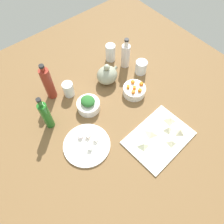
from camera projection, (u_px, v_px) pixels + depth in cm
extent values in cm
cube|color=brown|center=(112.00, 118.00, 126.44)|extent=(190.00, 190.00, 3.00)
cube|color=white|center=(159.00, 138.00, 117.32)|extent=(37.00, 28.02, 1.00)
cylinder|color=white|center=(87.00, 145.00, 114.97)|extent=(25.49, 25.49, 1.20)
cylinder|color=white|center=(89.00, 106.00, 125.78)|extent=(13.59, 13.59, 5.77)
cylinder|color=white|center=(134.00, 91.00, 132.03)|extent=(13.94, 13.94, 5.30)
ellipsoid|color=gray|center=(107.00, 75.00, 134.73)|extent=(13.50, 12.44, 11.33)
sphere|color=#A0A58B|center=(107.00, 67.00, 128.64)|extent=(3.78, 3.78, 3.78)
cylinder|color=gray|center=(114.00, 69.00, 135.45)|extent=(5.38, 2.00, 3.93)
cylinder|color=#206720|center=(46.00, 116.00, 114.04)|extent=(4.98, 4.98, 19.55)
cylinder|color=#206720|center=(40.00, 103.00, 103.91)|extent=(2.24, 2.24, 4.32)
cylinder|color=black|center=(38.00, 100.00, 101.57)|extent=(2.49, 2.49, 1.20)
cylinder|color=silver|center=(126.00, 56.00, 140.07)|extent=(5.68, 5.68, 16.62)
cylinder|color=silver|center=(126.00, 43.00, 131.27)|extent=(2.55, 2.55, 4.14)
cylinder|color=black|center=(127.00, 40.00, 129.01)|extent=(2.84, 2.84, 1.20)
cylinder|color=maroon|center=(48.00, 84.00, 123.94)|extent=(5.74, 5.74, 22.30)
cylinder|color=maroon|center=(42.00, 69.00, 113.35)|extent=(2.58, 2.58, 2.66)
cylinder|color=black|center=(41.00, 66.00, 111.71)|extent=(2.87, 2.87, 1.20)
cylinder|color=white|center=(110.00, 53.00, 144.93)|extent=(6.60, 6.60, 12.19)
cylinder|color=white|center=(141.00, 67.00, 139.92)|extent=(7.55, 7.55, 9.11)
cylinder|color=white|center=(68.00, 89.00, 129.89)|extent=(6.64, 6.64, 9.54)
cube|color=orange|center=(140.00, 90.00, 127.63)|extent=(2.27, 2.27, 1.80)
cube|color=orange|center=(141.00, 84.00, 130.33)|extent=(1.99, 1.99, 1.80)
cube|color=orange|center=(128.00, 87.00, 129.07)|extent=(2.54, 2.54, 1.80)
cube|color=orange|center=(133.00, 92.00, 126.99)|extent=(2.48, 2.48, 1.80)
cube|color=orange|center=(134.00, 88.00, 128.66)|extent=(2.54, 2.54, 1.80)
cube|color=orange|center=(133.00, 82.00, 131.12)|extent=(2.02, 2.02, 1.80)
ellipsoid|color=#276328|center=(88.00, 101.00, 121.76)|extent=(9.83, 10.34, 3.71)
cube|color=white|center=(90.00, 149.00, 112.06)|extent=(3.05, 3.05, 2.20)
cube|color=white|center=(96.00, 140.00, 114.76)|extent=(3.00, 3.00, 2.20)
cube|color=white|center=(81.00, 136.00, 115.80)|extent=(2.95, 2.95, 2.20)
cube|color=white|center=(88.00, 136.00, 115.88)|extent=(2.76, 2.76, 2.20)
pyramid|color=beige|center=(151.00, 133.00, 117.30)|extent=(7.60, 7.75, 2.13)
pyramid|color=beige|center=(168.00, 129.00, 118.10)|extent=(5.56, 5.69, 2.95)
pyramid|color=beige|center=(172.00, 142.00, 114.05)|extent=(6.09, 6.07, 2.53)
pyramid|color=beige|center=(143.00, 145.00, 112.91)|extent=(6.82, 6.68, 2.95)
pyramid|color=beige|center=(180.00, 131.00, 117.35)|extent=(5.38, 5.43, 2.84)
pyramid|color=beige|center=(170.00, 119.00, 121.35)|extent=(8.08, 8.09, 2.89)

